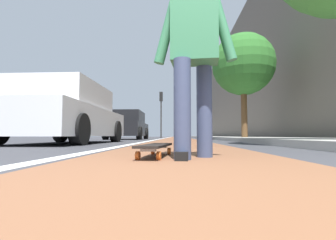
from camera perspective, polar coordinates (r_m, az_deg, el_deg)
ground_plane at (r=10.80m, az=2.42°, el=-4.67°), size 80.00×80.00×0.00m
bike_lane_paint at (r=24.80m, az=2.30°, el=-4.09°), size 56.00×1.83×0.00m
lane_stripe_white at (r=20.83m, az=-0.63°, el=-4.17°), size 52.00×0.16×0.01m
sidewalk_curb at (r=19.11m, az=12.55°, el=-3.95°), size 52.00×3.20×0.13m
building_facade at (r=24.17m, az=16.93°, el=8.95°), size 40.00×1.20×10.80m
skateboard at (r=2.26m, az=-2.91°, el=-6.17°), size 0.86×0.28×0.11m
skater_person at (r=2.23m, az=6.03°, el=15.86°), size 0.45×0.72×1.64m
parked_car_near at (r=6.78m, az=-22.14°, el=1.01°), size 4.38×2.02×1.48m
parked_car_mid at (r=13.38m, az=-9.31°, el=-1.39°), size 4.07×1.87×1.48m
traffic_light at (r=21.61m, az=-1.60°, el=3.26°), size 0.33×0.28×4.02m
street_tree_mid at (r=12.11m, az=16.97°, el=12.12°), size 2.84×2.84×4.89m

